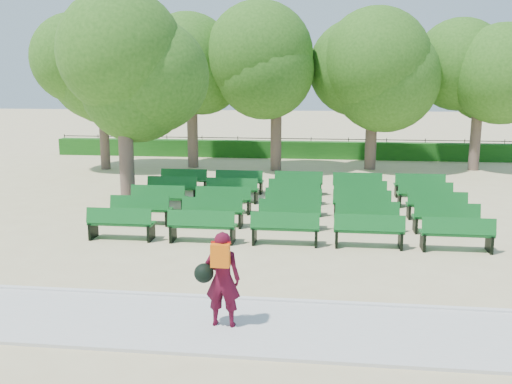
{
  "coord_description": "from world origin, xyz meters",
  "views": [
    {
      "loc": [
        1.85,
        -16.41,
        4.2
      ],
      "look_at": [
        -0.08,
        -1.0,
        1.1
      ],
      "focal_mm": 40.0,
      "sensor_mm": 36.0,
      "label": 1
    }
  ],
  "objects": [
    {
      "name": "tree_line",
      "position": [
        0.0,
        10.0,
        0.0
      ],
      "size": [
        21.8,
        6.8,
        7.04
      ],
      "primitive_type": null,
      "color": "#30611A",
      "rests_on": "ground"
    },
    {
      "name": "bench_array",
      "position": [
        0.84,
        0.98,
        0.09
      ],
      "size": [
        1.76,
        0.59,
        1.1
      ],
      "rotation": [
        0.0,
        0.0,
        -0.02
      ],
      "color": "#105B1F",
      "rests_on": "ground"
    },
    {
      "name": "person",
      "position": [
        0.14,
        -7.45,
        0.91
      ],
      "size": [
        0.78,
        0.47,
        1.65
      ],
      "rotation": [
        0.0,
        0.0,
        3.11
      ],
      "color": "#45091B",
      "rests_on": "ground"
    },
    {
      "name": "curb",
      "position": [
        0.0,
        -6.25,
        0.05
      ],
      "size": [
        30.0,
        0.12,
        0.1
      ],
      "primitive_type": "cube",
      "color": "silver",
      "rests_on": "ground"
    },
    {
      "name": "fence",
      "position": [
        0.0,
        14.4,
        0.0
      ],
      "size": [
        26.0,
        0.1,
        1.02
      ],
      "primitive_type": null,
      "color": "black",
      "rests_on": "ground"
    },
    {
      "name": "ground",
      "position": [
        0.0,
        0.0,
        0.0
      ],
      "size": [
        120.0,
        120.0,
        0.0
      ],
      "primitive_type": "plane",
      "color": "tan"
    },
    {
      "name": "hedge",
      "position": [
        0.0,
        14.0,
        0.45
      ],
      "size": [
        26.0,
        0.7,
        0.9
      ],
      "primitive_type": "cube",
      "color": "#195516",
      "rests_on": "ground"
    },
    {
      "name": "paving",
      "position": [
        0.0,
        -7.4,
        0.03
      ],
      "size": [
        30.0,
        2.2,
        0.06
      ],
      "primitive_type": "cube",
      "color": "beige",
      "rests_on": "ground"
    },
    {
      "name": "tree_among",
      "position": [
        -4.72,
        1.61,
        4.28
      ],
      "size": [
        4.39,
        4.39,
        6.28
      ],
      "color": "brown",
      "rests_on": "ground"
    }
  ]
}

